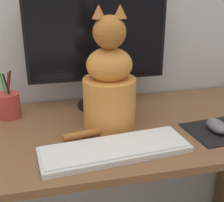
{
  "coord_description": "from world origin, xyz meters",
  "views": [
    {
      "loc": [
        -0.21,
        -0.97,
        1.21
      ],
      "look_at": [
        0.0,
        -0.07,
        0.84
      ],
      "focal_mm": 50.0,
      "sensor_mm": 36.0,
      "label": 1
    }
  ],
  "objects_px": {
    "keyboard": "(115,149)",
    "cat": "(109,84)",
    "pen_cup": "(9,105)",
    "monitor": "(97,43)",
    "computer_mouse_right": "(217,126)"
  },
  "relations": [
    {
      "from": "monitor",
      "to": "cat",
      "type": "distance_m",
      "value": 0.21
    },
    {
      "from": "cat",
      "to": "computer_mouse_right",
      "type": "bearing_deg",
      "value": -12.64
    },
    {
      "from": "cat",
      "to": "pen_cup",
      "type": "relative_size",
      "value": 2.36
    },
    {
      "from": "monitor",
      "to": "cat",
      "type": "height_order",
      "value": "monitor"
    },
    {
      "from": "keyboard",
      "to": "cat",
      "type": "relative_size",
      "value": 1.12
    },
    {
      "from": "computer_mouse_right",
      "to": "pen_cup",
      "type": "xyz_separation_m",
      "value": [
        -0.7,
        0.29,
        0.03
      ]
    },
    {
      "from": "keyboard",
      "to": "computer_mouse_right",
      "type": "height_order",
      "value": "computer_mouse_right"
    },
    {
      "from": "keyboard",
      "to": "computer_mouse_right",
      "type": "xyz_separation_m",
      "value": [
        0.37,
        0.05,
        0.01
      ]
    },
    {
      "from": "cat",
      "to": "pen_cup",
      "type": "xyz_separation_m",
      "value": [
        -0.35,
        0.15,
        -0.11
      ]
    },
    {
      "from": "keyboard",
      "to": "cat",
      "type": "bearing_deg",
      "value": 77.08
    },
    {
      "from": "computer_mouse_right",
      "to": "pen_cup",
      "type": "relative_size",
      "value": 0.56
    },
    {
      "from": "keyboard",
      "to": "pen_cup",
      "type": "relative_size",
      "value": 2.63
    },
    {
      "from": "computer_mouse_right",
      "to": "cat",
      "type": "xyz_separation_m",
      "value": [
        -0.35,
        0.14,
        0.13
      ]
    },
    {
      "from": "keyboard",
      "to": "cat",
      "type": "xyz_separation_m",
      "value": [
        0.03,
        0.19,
        0.14
      ]
    },
    {
      "from": "monitor",
      "to": "pen_cup",
      "type": "bearing_deg",
      "value": -175.16
    }
  ]
}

